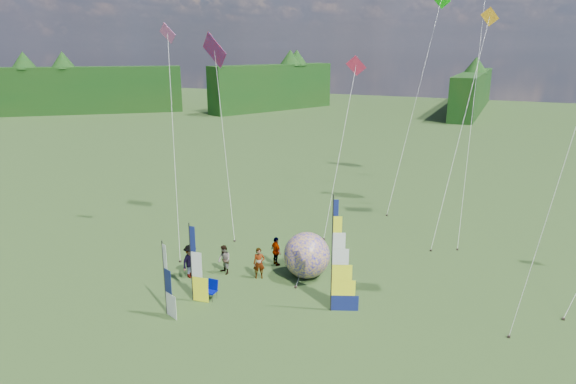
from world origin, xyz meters
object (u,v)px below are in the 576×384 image
at_px(spectator_c, 190,261).
at_px(kite_whale, 475,91).
at_px(feather_banner_main, 332,257).
at_px(bol_inflatable, 307,255).
at_px(side_banner_left, 191,264).
at_px(spectator_b, 224,260).
at_px(side_banner_far, 165,279).
at_px(spectator_a, 259,263).
at_px(spectator_d, 276,251).
at_px(camp_chair, 211,290).

xyz_separation_m(spectator_c, kite_whale, (12.40, 15.40, 8.26)).
xyz_separation_m(feather_banner_main, bol_inflatable, (-2.44, 2.96, -1.50)).
xyz_separation_m(side_banner_left, spectator_b, (-0.17, 3.30, -1.13)).
distance_m(feather_banner_main, spectator_b, 7.12).
bearing_deg(side_banner_far, side_banner_left, 99.21).
xyz_separation_m(spectator_a, spectator_d, (0.12, 1.88, -0.01)).
bearing_deg(side_banner_far, camp_chair, 82.79).
distance_m(spectator_a, spectator_c, 3.70).
bearing_deg(spectator_b, spectator_c, -110.78).
height_order(bol_inflatable, camp_chair, bol_inflatable).
bearing_deg(spectator_d, side_banner_far, 107.91).
xyz_separation_m(spectator_c, camp_chair, (2.38, -1.76, -0.43)).
height_order(side_banner_left, kite_whale, kite_whale).
relative_size(bol_inflatable, spectator_a, 1.46).
height_order(spectator_b, camp_chair, spectator_b).
relative_size(spectator_b, spectator_c, 0.88).
bearing_deg(spectator_a, bol_inflatable, 0.20).
bearing_deg(spectator_a, feather_banner_main, -48.12).
height_order(spectator_b, kite_whale, kite_whale).
height_order(spectator_a, spectator_b, spectator_a).
relative_size(feather_banner_main, bol_inflatable, 2.20).
bearing_deg(kite_whale, spectator_d, -131.71).
xyz_separation_m(feather_banner_main, spectator_c, (-8.13, 0.36, -1.82)).
xyz_separation_m(spectator_b, spectator_d, (2.11, 2.17, 0.03)).
xyz_separation_m(side_banner_left, kite_whale, (10.79, 17.58, 7.24)).
distance_m(feather_banner_main, spectator_a, 5.37).
bearing_deg(feather_banner_main, camp_chair, 171.71).
xyz_separation_m(feather_banner_main, side_banner_far, (-6.87, -3.43, -0.98)).
xyz_separation_m(side_banner_left, bol_inflatable, (4.08, 4.78, -0.70)).
distance_m(side_banner_far, camp_chair, 2.65).
height_order(bol_inflatable, spectator_c, bol_inflatable).
bearing_deg(feather_banner_main, bol_inflatable, 107.56).
bearing_deg(camp_chair, bol_inflatable, 52.48).
distance_m(spectator_b, spectator_c, 1.82).
relative_size(spectator_d, camp_chair, 1.70).
distance_m(spectator_a, spectator_d, 1.88).
relative_size(spectator_c, camp_chair, 1.86).
distance_m(feather_banner_main, kite_whale, 17.56).
bearing_deg(spectator_d, kite_whale, -90.31).
height_order(spectator_b, spectator_d, spectator_d).
relative_size(side_banner_left, spectator_d, 2.30).
bearing_deg(feather_banner_main, spectator_b, 145.65).
height_order(side_banner_left, spectator_b, side_banner_left).
bearing_deg(spectator_c, kite_whale, -35.33).
bearing_deg(camp_chair, spectator_b, 107.90).
relative_size(feather_banner_main, spectator_a, 3.22).
xyz_separation_m(bol_inflatable, kite_whale, (6.70, 12.81, 7.94)).
bearing_deg(spectator_c, side_banner_left, -140.09).
xyz_separation_m(feather_banner_main, spectator_d, (-4.59, 3.65, -1.90)).
height_order(bol_inflatable, spectator_b, bol_inflatable).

